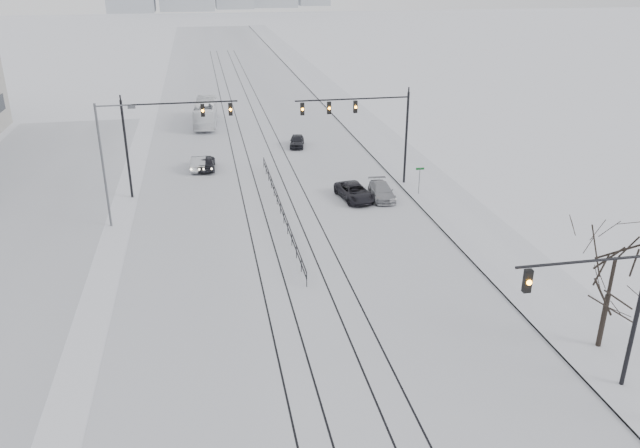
{
  "coord_description": "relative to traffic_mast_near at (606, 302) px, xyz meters",
  "views": [
    {
      "loc": [
        -5.37,
        -14.26,
        17.7
      ],
      "look_at": [
        1.16,
        19.9,
        3.2
      ],
      "focal_mm": 35.0,
      "sensor_mm": 36.0,
      "label": 1
    }
  ],
  "objects": [
    {
      "name": "road",
      "position": [
        -10.79,
        54.0,
        -4.55
      ],
      "size": [
        22.0,
        260.0,
        0.02
      ],
      "primitive_type": "cube",
      "color": "silver",
      "rests_on": "ground"
    },
    {
      "name": "sidewalk_east",
      "position": [
        2.71,
        54.0,
        -4.48
      ],
      "size": [
        5.0,
        260.0,
        0.16
      ],
      "primitive_type": "cube",
      "color": "silver",
      "rests_on": "ground"
    },
    {
      "name": "curb",
      "position": [
        0.26,
        54.0,
        -4.5
      ],
      "size": [
        0.1,
        260.0,
        0.12
      ],
      "primitive_type": "cube",
      "color": "gray",
      "rests_on": "ground"
    },
    {
      "name": "parking_strip",
      "position": [
        -30.79,
        29.0,
        -4.55
      ],
      "size": [
        14.0,
        60.0,
        0.03
      ],
      "primitive_type": "cube",
      "color": "silver",
      "rests_on": "ground"
    },
    {
      "name": "tram_rails",
      "position": [
        -10.79,
        34.0,
        -4.54
      ],
      "size": [
        5.3,
        180.0,
        0.01
      ],
      "color": "black",
      "rests_on": "ground"
    },
    {
      "name": "traffic_mast_near",
      "position": [
        0.0,
        0.0,
        0.0
      ],
      "size": [
        6.1,
        0.37,
        7.0
      ],
      "color": "black",
      "rests_on": "ground"
    },
    {
      "name": "traffic_mast_ne",
      "position": [
        -2.64,
        29.0,
        1.2
      ],
      "size": [
        9.6,
        0.37,
        8.0
      ],
      "color": "black",
      "rests_on": "ground"
    },
    {
      "name": "traffic_mast_nw",
      "position": [
        -19.31,
        30.0,
        1.01
      ],
      "size": [
        9.1,
        0.37,
        8.0
      ],
      "color": "black",
      "rests_on": "ground"
    },
    {
      "name": "street_light_west",
      "position": [
        -22.99,
        24.0,
        0.65
      ],
      "size": [
        2.73,
        0.25,
        9.0
      ],
      "color": "#595B60",
      "rests_on": "ground"
    },
    {
      "name": "bare_tree",
      "position": [
        2.41,
        3.0,
        -0.07
      ],
      "size": [
        4.4,
        4.4,
        6.1
      ],
      "color": "black",
      "rests_on": "ground"
    },
    {
      "name": "median_fence",
      "position": [
        -10.79,
        24.0,
        -4.04
      ],
      "size": [
        0.06,
        24.0,
        1.0
      ],
      "color": "black",
      "rests_on": "ground"
    },
    {
      "name": "street_sign",
      "position": [
        1.01,
        26.0,
        -2.96
      ],
      "size": [
        0.7,
        0.06,
        2.4
      ],
      "color": "#595B60",
      "rests_on": "ground"
    },
    {
      "name": "sedan_sb_inner",
      "position": [
        -16.11,
        36.45,
        -3.87
      ],
      "size": [
        1.83,
        4.12,
        1.38
      ],
      "primitive_type": "imported",
      "rotation": [
        0.0,
        0.0,
        3.09
      ],
      "color": "black",
      "rests_on": "ground"
    },
    {
      "name": "sedan_sb_outer",
      "position": [
        -16.76,
        36.54,
        -3.91
      ],
      "size": [
        1.7,
        4.05,
        1.3
      ],
      "primitive_type": "imported",
      "rotation": [
        0.0,
        0.0,
        3.06
      ],
      "color": "#AFB2B7",
      "rests_on": "ground"
    },
    {
      "name": "sedan_nb_front",
      "position": [
        -4.46,
        26.0,
        -3.92
      ],
      "size": [
        2.8,
        4.89,
        1.28
      ],
      "primitive_type": "imported",
      "rotation": [
        0.0,
        0.0,
        0.15
      ],
      "color": "black",
      "rests_on": "ground"
    },
    {
      "name": "sedan_nb_right",
      "position": [
        -2.22,
        25.84,
        -3.95
      ],
      "size": [
        2.01,
        4.35,
        1.23
      ],
      "primitive_type": "imported",
      "rotation": [
        0.0,
        0.0,
        -0.07
      ],
      "color": "#95979C",
      "rests_on": "ground"
    },
    {
      "name": "sedan_nb_far",
      "position": [
        -6.6,
        42.63,
        -3.95
      ],
      "size": [
        2.1,
        3.79,
        1.22
      ],
      "primitive_type": "imported",
      "rotation": [
        0.0,
        0.0,
        -0.19
      ],
      "color": "black",
      "rests_on": "ground"
    },
    {
      "name": "box_truck",
      "position": [
        -15.73,
        54.46,
        -3.15
      ],
      "size": [
        3.04,
        10.29,
        2.83
      ],
      "primitive_type": "imported",
      "rotation": [
        0.0,
        0.0,
        3.08
      ],
      "color": "white",
      "rests_on": "ground"
    }
  ]
}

